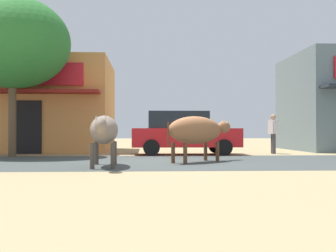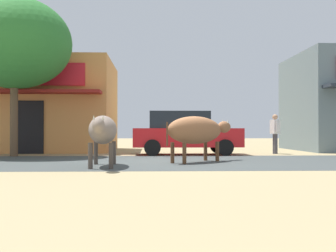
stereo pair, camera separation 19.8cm
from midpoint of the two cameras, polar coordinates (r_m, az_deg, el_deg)
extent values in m
plane|color=tan|center=(12.63, 0.72, -4.75)|extent=(80.00, 80.00, 0.00)
cube|color=#3F4544|center=(12.63, 0.72, -4.74)|extent=(72.00, 5.98, 0.00)
cube|color=#D18B49|center=(20.77, -18.72, 2.44)|extent=(8.43, 5.45, 4.03)
cube|color=black|center=(17.76, -17.56, -0.15)|extent=(1.10, 0.06, 2.10)
cylinder|color=brown|center=(16.27, -19.39, 1.01)|extent=(0.27, 0.27, 2.73)
ellipsoid|color=#2B732E|center=(16.57, -19.35, 10.33)|extent=(4.07, 4.07, 3.25)
cube|color=red|center=(16.45, 2.86, -1.54)|extent=(4.08, 1.76, 0.70)
cube|color=#1E2328|center=(16.43, 1.80, 0.80)|extent=(2.25, 1.60, 0.64)
cylinder|color=black|center=(17.49, 6.91, -2.63)|extent=(0.60, 0.18, 0.60)
cylinder|color=black|center=(15.79, 7.95, -2.84)|extent=(0.60, 0.18, 0.60)
cylinder|color=black|center=(17.25, -1.80, -2.66)|extent=(0.60, 0.18, 0.60)
cylinder|color=black|center=(15.53, -1.71, -2.88)|extent=(0.60, 0.18, 0.60)
ellipsoid|color=#7F6C60|center=(10.99, -8.09, -0.51)|extent=(0.78, 2.19, 0.72)
ellipsoid|color=#7F6C60|center=(9.66, -8.60, 0.05)|extent=(0.30, 0.57, 0.36)
cone|color=beige|center=(9.60, -8.03, 1.12)|extent=(0.06, 0.06, 0.12)
cone|color=beige|center=(9.62, -9.22, 1.12)|extent=(0.06, 0.06, 0.12)
cylinder|color=#4C4139|center=(10.29, -7.00, -3.94)|extent=(0.11, 0.11, 0.62)
cylinder|color=#4C4139|center=(10.32, -9.70, -3.93)|extent=(0.11, 0.11, 0.62)
cylinder|color=#4C4139|center=(11.69, -6.69, -3.55)|extent=(0.11, 0.11, 0.62)
cylinder|color=#4C4139|center=(11.72, -9.06, -3.54)|extent=(0.11, 0.11, 0.62)
cylinder|color=#4C4139|center=(12.12, -7.75, -1.00)|extent=(0.05, 0.05, 0.58)
ellipsoid|color=#955F3B|center=(12.40, 4.12, -0.55)|extent=(2.06, 2.02, 0.79)
ellipsoid|color=#955F3B|center=(13.49, 7.86, -0.13)|extent=(0.60, 0.59, 0.36)
cone|color=beige|center=(13.59, 7.64, 0.62)|extent=(0.06, 0.06, 0.12)
cone|color=beige|center=(13.47, 8.33, 0.63)|extent=(0.06, 0.06, 0.12)
cylinder|color=brown|center=(13.12, 5.42, -3.31)|extent=(0.11, 0.11, 0.59)
cylinder|color=brown|center=(12.85, 6.98, -3.37)|extent=(0.11, 0.11, 0.59)
cylinder|color=brown|center=(12.02, 1.06, -3.56)|extent=(0.11, 0.11, 0.59)
cylinder|color=brown|center=(11.72, 2.67, -3.63)|extent=(0.11, 0.11, 0.59)
cylinder|color=brown|center=(11.53, 0.38, -1.04)|extent=(0.05, 0.05, 0.64)
cylinder|color=#3F3F47|center=(17.60, 14.23, -2.29)|extent=(0.14, 0.14, 0.79)
cylinder|color=#3F3F47|center=(17.43, 14.40, -2.31)|extent=(0.14, 0.14, 0.79)
cube|color=silver|center=(17.51, 14.31, -0.10)|extent=(0.33, 0.44, 0.56)
sphere|color=tan|center=(17.52, 14.30, 1.16)|extent=(0.21, 0.21, 0.21)
cylinder|color=silver|center=(17.76, 14.07, -0.02)|extent=(0.09, 0.09, 0.50)
cylinder|color=silver|center=(17.26, 14.55, 0.00)|extent=(0.09, 0.09, 0.50)
camera|label=1|loc=(0.10, -89.57, 0.00)|focal=46.04mm
camera|label=2|loc=(0.10, 90.43, 0.00)|focal=46.04mm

